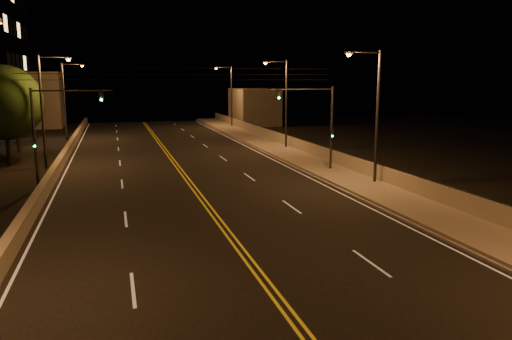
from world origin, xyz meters
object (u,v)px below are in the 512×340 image
object	(u,v)px
streetlight_2	(284,99)
traffic_signal_right	(320,119)
streetlight_1	(374,109)
tree_0	(4,103)
streetlight_6	(67,96)
streetlight_5	(45,104)
streetlight_3	(230,93)
tree_1	(16,106)
traffic_signal_left	(50,126)

from	to	relation	value
streetlight_2	traffic_signal_right	world-z (taller)	streetlight_2
streetlight_1	tree_0	xyz separation A→B (m)	(-24.80, 15.38, 0.03)
streetlight_2	streetlight_6	world-z (taller)	same
streetlight_6	streetlight_1	bearing A→B (deg)	-56.70
streetlight_2	streetlight_5	distance (m)	21.96
streetlight_6	tree_0	size ratio (longest dim) A/B	1.08
streetlight_5	streetlight_1	bearing A→B (deg)	-31.50
streetlight_3	streetlight_5	xyz separation A→B (m)	(-21.43, -28.66, 0.00)
streetlight_3	streetlight_5	bearing A→B (deg)	-126.79
tree_0	tree_1	world-z (taller)	tree_0
traffic_signal_left	streetlight_3	bearing A→B (deg)	60.81
tree_1	streetlight_1	bearing A→B (deg)	-42.97
streetlight_5	streetlight_2	bearing A→B (deg)	12.66
tree_1	streetlight_2	bearing A→B (deg)	-12.65
streetlight_6	tree_0	bearing A→B (deg)	-101.04
streetlight_6	traffic_signal_right	distance (m)	33.82
tree_1	tree_0	bearing A→B (deg)	-86.00
streetlight_1	streetlight_6	world-z (taller)	same
streetlight_6	tree_0	world-z (taller)	streetlight_6
tree_0	streetlight_1	bearing A→B (deg)	-31.81
streetlight_6	traffic_signal_left	world-z (taller)	streetlight_6
streetlight_5	traffic_signal_right	xyz separation A→B (m)	(19.96, -7.78, -1.07)
streetlight_3	tree_1	xyz separation A→B (m)	(-25.37, -18.15, -0.69)
streetlight_1	streetlight_5	size ratio (longest dim) A/B	1.00
streetlight_5	tree_0	distance (m)	4.05
streetlight_3	tree_0	size ratio (longest dim) A/B	1.08
streetlight_1	streetlight_3	world-z (taller)	same
streetlight_3	tree_1	bearing A→B (deg)	-144.42
streetlight_3	streetlight_2	bearing A→B (deg)	-90.00
tree_1	streetlight_5	bearing A→B (deg)	-69.43
streetlight_3	traffic_signal_right	size ratio (longest dim) A/B	1.36
streetlight_6	tree_1	xyz separation A→B (m)	(-3.94, -8.99, -0.69)
streetlight_5	tree_1	size ratio (longest dim) A/B	1.26
traffic_signal_right	tree_0	bearing A→B (deg)	156.72
streetlight_6	tree_0	distance (m)	17.57
streetlight_2	traffic_signal_right	distance (m)	12.73
streetlight_3	streetlight_6	distance (m)	23.31
streetlight_5	traffic_signal_right	world-z (taller)	streetlight_5
streetlight_5	streetlight_6	distance (m)	19.49
streetlight_2	tree_0	xyz separation A→B (m)	(-24.80, -2.56, 0.03)
streetlight_2	streetlight_5	world-z (taller)	same
traffic_signal_right	tree_0	world-z (taller)	tree_0
streetlight_6	traffic_signal_left	xyz separation A→B (m)	(1.07, -27.28, -1.07)
streetlight_6	traffic_signal_right	world-z (taller)	streetlight_6
streetlight_1	traffic_signal_right	bearing A→B (deg)	105.41
streetlight_1	traffic_signal_left	xyz separation A→B (m)	(-20.36, 5.35, -1.07)
streetlight_1	traffic_signal_right	distance (m)	5.65
streetlight_1	streetlight_3	size ratio (longest dim) A/B	1.00
streetlight_2	tree_1	distance (m)	26.01
streetlight_1	streetlight_6	size ratio (longest dim) A/B	1.00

